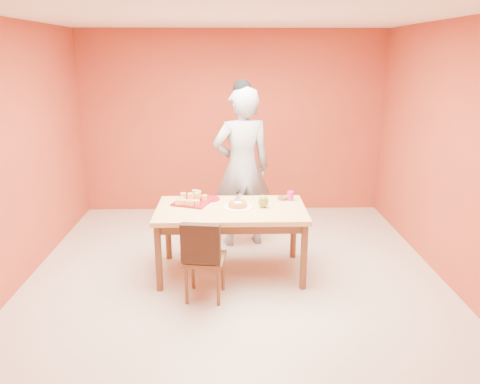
{
  "coord_description": "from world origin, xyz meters",
  "views": [
    {
      "loc": [
        -0.06,
        -4.5,
        2.35
      ],
      "look_at": [
        0.06,
        0.3,
        0.92
      ],
      "focal_mm": 35.0,
      "sensor_mm": 36.0,
      "label": 1
    }
  ],
  "objects_px": {
    "dining_chair": "(205,257)",
    "sponge_cake": "(238,205)",
    "dining_table": "(231,216)",
    "magenta_glass": "(290,196)",
    "checker_tin": "(283,198)",
    "pastry_platter": "(193,202)",
    "egg_ornament": "(263,201)",
    "person": "(242,168)",
    "red_dinner_plate": "(209,199)"
  },
  "relations": [
    {
      "from": "sponge_cake",
      "to": "magenta_glass",
      "type": "height_order",
      "value": "magenta_glass"
    },
    {
      "from": "pastry_platter",
      "to": "magenta_glass",
      "type": "height_order",
      "value": "magenta_glass"
    },
    {
      "from": "sponge_cake",
      "to": "egg_ornament",
      "type": "relative_size",
      "value": 1.42
    },
    {
      "from": "sponge_cake",
      "to": "checker_tin",
      "type": "bearing_deg",
      "value": 28.35
    },
    {
      "from": "person",
      "to": "dining_table",
      "type": "bearing_deg",
      "value": 67.0
    },
    {
      "from": "dining_chair",
      "to": "checker_tin",
      "type": "bearing_deg",
      "value": 51.96
    },
    {
      "from": "pastry_platter",
      "to": "egg_ornament",
      "type": "distance_m",
      "value": 0.79
    },
    {
      "from": "sponge_cake",
      "to": "pastry_platter",
      "type": "bearing_deg",
      "value": 159.98
    },
    {
      "from": "dining_chair",
      "to": "egg_ornament",
      "type": "bearing_deg",
      "value": 49.93
    },
    {
      "from": "person",
      "to": "magenta_glass",
      "type": "distance_m",
      "value": 0.81
    },
    {
      "from": "dining_table",
      "to": "person",
      "type": "xyz_separation_m",
      "value": [
        0.14,
        0.84,
        0.33
      ]
    },
    {
      "from": "sponge_cake",
      "to": "checker_tin",
      "type": "xyz_separation_m",
      "value": [
        0.51,
        0.28,
        -0.02
      ]
    },
    {
      "from": "red_dinner_plate",
      "to": "egg_ornament",
      "type": "height_order",
      "value": "egg_ornament"
    },
    {
      "from": "magenta_glass",
      "to": "checker_tin",
      "type": "distance_m",
      "value": 0.09
    },
    {
      "from": "person",
      "to": "checker_tin",
      "type": "distance_m",
      "value": 0.75
    },
    {
      "from": "sponge_cake",
      "to": "dining_table",
      "type": "bearing_deg",
      "value": -175.89
    },
    {
      "from": "egg_ornament",
      "to": "magenta_glass",
      "type": "xyz_separation_m",
      "value": [
        0.32,
        0.25,
        -0.02
      ]
    },
    {
      "from": "red_dinner_plate",
      "to": "sponge_cake",
      "type": "xyz_separation_m",
      "value": [
        0.32,
        -0.3,
        0.03
      ]
    },
    {
      "from": "dining_table",
      "to": "sponge_cake",
      "type": "height_order",
      "value": "sponge_cake"
    },
    {
      "from": "dining_chair",
      "to": "magenta_glass",
      "type": "height_order",
      "value": "magenta_glass"
    },
    {
      "from": "egg_ornament",
      "to": "checker_tin",
      "type": "relative_size",
      "value": 1.24
    },
    {
      "from": "person",
      "to": "red_dinner_plate",
      "type": "height_order",
      "value": "person"
    },
    {
      "from": "person",
      "to": "red_dinner_plate",
      "type": "relative_size",
      "value": 8.23
    },
    {
      "from": "magenta_glass",
      "to": "person",
      "type": "bearing_deg",
      "value": 131.99
    },
    {
      "from": "pastry_platter",
      "to": "egg_ornament",
      "type": "height_order",
      "value": "egg_ornament"
    },
    {
      "from": "dining_chair",
      "to": "egg_ornament",
      "type": "height_order",
      "value": "egg_ornament"
    },
    {
      "from": "egg_ornament",
      "to": "checker_tin",
      "type": "xyz_separation_m",
      "value": [
        0.24,
        0.28,
        -0.05
      ]
    },
    {
      "from": "pastry_platter",
      "to": "red_dinner_plate",
      "type": "xyz_separation_m",
      "value": [
        0.18,
        0.12,
        -0.0
      ]
    },
    {
      "from": "sponge_cake",
      "to": "magenta_glass",
      "type": "xyz_separation_m",
      "value": [
        0.6,
        0.25,
        0.02
      ]
    },
    {
      "from": "dining_chair",
      "to": "person",
      "type": "distance_m",
      "value": 1.56
    },
    {
      "from": "egg_ornament",
      "to": "magenta_glass",
      "type": "height_order",
      "value": "egg_ornament"
    },
    {
      "from": "sponge_cake",
      "to": "checker_tin",
      "type": "distance_m",
      "value": 0.58
    },
    {
      "from": "dining_table",
      "to": "egg_ornament",
      "type": "xyz_separation_m",
      "value": [
        0.35,
        0.0,
        0.16
      ]
    },
    {
      "from": "egg_ornament",
      "to": "checker_tin",
      "type": "bearing_deg",
      "value": 69.21
    },
    {
      "from": "red_dinner_plate",
      "to": "magenta_glass",
      "type": "relative_size",
      "value": 2.37
    },
    {
      "from": "egg_ornament",
      "to": "magenta_glass",
      "type": "relative_size",
      "value": 1.39
    },
    {
      "from": "red_dinner_plate",
      "to": "magenta_glass",
      "type": "xyz_separation_m",
      "value": [
        0.92,
        -0.05,
        0.04
      ]
    },
    {
      "from": "pastry_platter",
      "to": "sponge_cake",
      "type": "xyz_separation_m",
      "value": [
        0.49,
        -0.18,
        0.02
      ]
    },
    {
      "from": "person",
      "to": "sponge_cake",
      "type": "bearing_deg",
      "value": 71.87
    },
    {
      "from": "magenta_glass",
      "to": "red_dinner_plate",
      "type": "bearing_deg",
      "value": 176.95
    },
    {
      "from": "dining_chair",
      "to": "sponge_cake",
      "type": "xyz_separation_m",
      "value": [
        0.34,
        0.56,
        0.36
      ]
    },
    {
      "from": "pastry_platter",
      "to": "sponge_cake",
      "type": "bearing_deg",
      "value": -20.02
    },
    {
      "from": "magenta_glass",
      "to": "sponge_cake",
      "type": "bearing_deg",
      "value": -157.25
    },
    {
      "from": "dining_chair",
      "to": "checker_tin",
      "type": "relative_size",
      "value": 7.47
    },
    {
      "from": "dining_table",
      "to": "checker_tin",
      "type": "height_order",
      "value": "checker_tin"
    },
    {
      "from": "dining_chair",
      "to": "sponge_cake",
      "type": "bearing_deg",
      "value": 66.4
    },
    {
      "from": "sponge_cake",
      "to": "magenta_glass",
      "type": "distance_m",
      "value": 0.65
    },
    {
      "from": "dining_table",
      "to": "magenta_glass",
      "type": "xyz_separation_m",
      "value": [
        0.67,
        0.26,
        0.15
      ]
    },
    {
      "from": "pastry_platter",
      "to": "magenta_glass",
      "type": "xyz_separation_m",
      "value": [
        1.09,
        0.07,
        0.04
      ]
    },
    {
      "from": "person",
      "to": "egg_ornament",
      "type": "xyz_separation_m",
      "value": [
        0.21,
        -0.84,
        -0.16
      ]
    }
  ]
}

